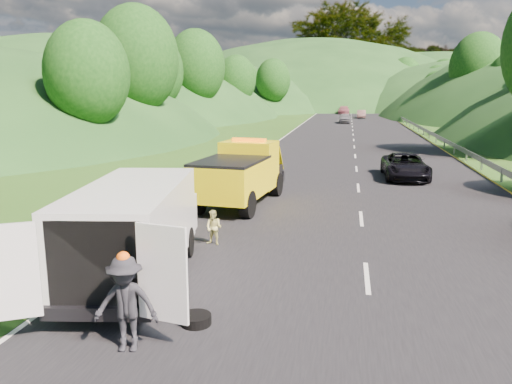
% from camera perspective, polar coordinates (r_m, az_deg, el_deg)
% --- Properties ---
extents(ground, '(320.00, 320.00, 0.00)m').
position_cam_1_polar(ground, '(15.14, 0.81, -6.37)').
color(ground, '#38661E').
rests_on(ground, ground).
extents(road_surface, '(14.00, 200.00, 0.02)m').
position_cam_1_polar(road_surface, '(54.40, 11.04, 6.45)').
color(road_surface, black).
rests_on(road_surface, ground).
extents(guardrail, '(0.06, 140.00, 1.52)m').
position_cam_1_polar(guardrail, '(67.33, 17.22, 7.08)').
color(guardrail, gray).
rests_on(guardrail, ground).
extents(tree_line_left, '(14.00, 140.00, 14.00)m').
position_cam_1_polar(tree_line_left, '(77.36, -5.77, 8.05)').
color(tree_line_left, '#2A5C1B').
rests_on(tree_line_left, ground).
extents(tree_line_right, '(14.00, 140.00, 14.00)m').
position_cam_1_polar(tree_line_right, '(77.15, 26.04, 6.94)').
color(tree_line_right, '#2A5C1B').
rests_on(tree_line_right, ground).
extents(hills_backdrop, '(201.00, 288.60, 44.00)m').
position_cam_1_polar(hills_backdrop, '(149.03, 12.10, 9.52)').
color(hills_backdrop, '#2D5B23').
rests_on(hills_backdrop, ground).
extents(tow_truck, '(2.95, 6.37, 2.65)m').
position_cam_1_polar(tow_truck, '(20.55, -1.76, 2.13)').
color(tow_truck, black).
rests_on(tow_truck, ground).
extents(white_van, '(3.95, 7.18, 2.43)m').
position_cam_1_polar(white_van, '(12.66, -13.65, -3.83)').
color(white_van, black).
rests_on(white_van, ground).
extents(woman, '(0.52, 0.65, 1.63)m').
position_cam_1_polar(woman, '(16.18, -11.29, -5.41)').
color(woman, silver).
rests_on(woman, ground).
extents(child, '(0.60, 0.51, 1.08)m').
position_cam_1_polar(child, '(15.42, -4.81, -6.08)').
color(child, '#C6C169').
rests_on(child, ground).
extents(worker, '(1.24, 0.84, 1.78)m').
position_cam_1_polar(worker, '(9.82, -14.38, -17.15)').
color(worker, black).
rests_on(worker, ground).
extents(suitcase, '(0.38, 0.29, 0.54)m').
position_cam_1_polar(suitcase, '(15.95, -15.78, -4.87)').
color(suitcase, '#605F48').
rests_on(suitcase, ground).
extents(spare_tire, '(0.62, 0.62, 0.20)m').
position_cam_1_polar(spare_tire, '(10.51, -6.84, -14.85)').
color(spare_tire, black).
rests_on(spare_tire, ground).
extents(passing_suv, '(2.33, 4.86, 1.34)m').
position_cam_1_polar(passing_suv, '(27.90, 16.60, 1.46)').
color(passing_suv, black).
rests_on(passing_suv, ground).
extents(dist_car_a, '(1.63, 4.04, 1.38)m').
position_cam_1_polar(dist_car_a, '(73.44, 10.11, 7.75)').
color(dist_car_a, '#57585D').
rests_on(dist_car_a, ground).
extents(dist_car_b, '(1.43, 4.11, 1.35)m').
position_cam_1_polar(dist_car_b, '(87.11, 11.92, 8.25)').
color(dist_car_b, brown).
rests_on(dist_car_b, ground).
extents(dist_car_c, '(2.15, 5.28, 1.53)m').
position_cam_1_polar(dist_car_c, '(101.79, 9.99, 8.77)').
color(dist_car_c, '#8F474F').
rests_on(dist_car_c, ground).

